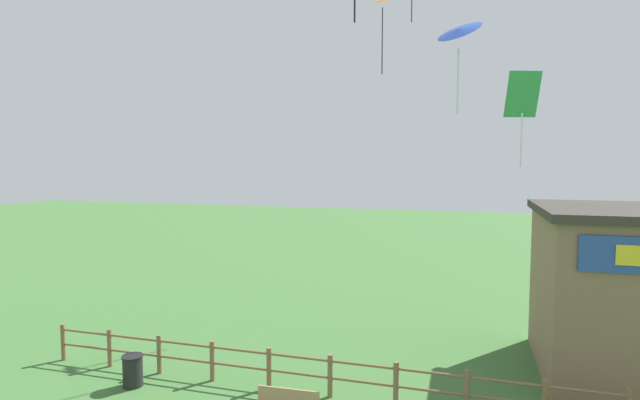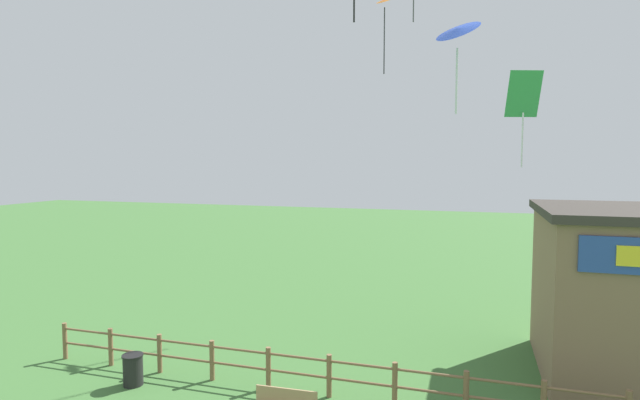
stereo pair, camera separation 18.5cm
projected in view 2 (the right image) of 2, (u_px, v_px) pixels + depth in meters
The scene contains 5 objects.
wooden_fence at pixel (298, 369), 13.49m from camera, with size 15.86×0.14×1.16m.
trash_bin at pixel (133, 370), 13.96m from camera, with size 0.58×0.58×0.87m.
kite_blue_delta at pixel (458, 32), 11.29m from camera, with size 1.35×1.31×2.19m.
kite_green_diamond at pixel (524, 100), 14.91m from camera, with size 1.07×0.70×2.86m.
kite_orange_delta at pixel (385, 7), 21.03m from camera, with size 0.96×0.92×3.27m.
Camera 2 is at (4.44, -4.48, 6.27)m, focal length 28.00 mm.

